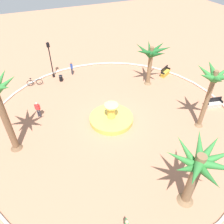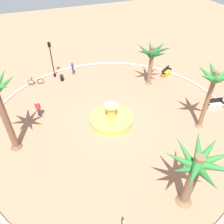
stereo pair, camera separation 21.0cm
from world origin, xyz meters
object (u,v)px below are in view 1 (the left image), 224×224
Objects in this scene: bench_west at (214,104)px; lamppost at (50,57)px; person_pedestrian_stroll at (38,109)px; trash_bin at (61,78)px; palm_tree_mid_plaza at (198,167)px; person_cyclist_helmet at (72,68)px; palm_tree_far_side at (151,55)px; fountain at (111,118)px; palm_tree_near_fountain at (212,83)px; bicycle_red_frame at (35,82)px; bench_east at (165,73)px.

bench_west is 0.39× the size of lamppost.
person_pedestrian_stroll is at bearing 68.08° from lamppost.
palm_tree_mid_plaza is at bearing 102.53° from trash_bin.
bench_west is 16.13m from person_cyclist_helmet.
trash_bin is (8.96, -4.49, -3.07)m from palm_tree_far_side.
trash_bin is 1.94m from person_cyclist_helmet.
bench_west is 1.01× the size of person_pedestrian_stroll.
bench_west is at bearing 168.49° from fountain.
palm_tree_far_side is at bearing 149.01° from lamppost.
bench_west is 16.60m from trash_bin.
fountain is at bearing -27.73° from palm_tree_near_fountain.
bench_east is at bearing 165.27° from bicycle_red_frame.
trash_bin is at bearing -26.59° from palm_tree_far_side.
palm_tree_mid_plaza is 16.46m from bench_east.
palm_tree_far_side is 9.53m from person_cyclist_helmet.
person_cyclist_helmet is at bearing -84.04° from fountain.
palm_tree_near_fountain reaches higher than fountain.
fountain is 0.84× the size of palm_tree_mid_plaza.
bench_east is 1.02× the size of person_cyclist_helmet.
fountain is 6.77m from person_pedestrian_stroll.
trash_bin is 0.43× the size of bicycle_red_frame.
palm_tree_near_fountain is 1.25× the size of palm_tree_far_side.
bicycle_red_frame is (2.30, 1.01, -2.14)m from lamppost.
palm_tree_mid_plaza is at bearing 120.73° from person_pedestrian_stroll.
bench_west is (-0.86, 7.14, 0.00)m from bench_east.
lamppost is at bearing -72.14° from fountain.
palm_tree_near_fountain is 3.50× the size of person_pedestrian_stroll.
fountain is 9.77m from person_cyclist_helmet.
bicycle_red_frame is 4.59m from person_cyclist_helmet.
lamppost is (13.25, -12.01, 2.18)m from bench_west.
fountain is at bearing 151.69° from person_pedestrian_stroll.
palm_tree_far_side is at bearing -146.37° from fountain.
bench_east is 0.98× the size of bench_west.
bench_east is at bearing 162.96° from trash_bin.
bench_west is at bearing 137.80° from lamppost.
fountain is 10.50m from bench_east.
bench_west reaches higher than trash_bin.
palm_tree_near_fountain is at bearing 152.27° from fountain.
lamppost is (3.21, -9.97, 2.24)m from fountain.
palm_tree_far_side reaches higher than person_pedestrian_stroll.
palm_tree_mid_plaza reaches higher than person_pedestrian_stroll.
palm_tree_far_side is 2.80× the size of person_pedestrian_stroll.
palm_tree_mid_plaza reaches higher than bench_east.
bicycle_red_frame is (5.51, -8.96, 0.10)m from fountain.
palm_tree_mid_plaza is at bearing 103.46° from lamppost.
palm_tree_near_fountain reaches higher than person_cyclist_helmet.
bench_east reaches higher than bicycle_red_frame.
person_pedestrian_stroll is (4.92, 6.50, 0.02)m from person_cyclist_helmet.
palm_tree_mid_plaza is 2.91× the size of person_cyclist_helmet.
person_pedestrian_stroll is at bearing 52.85° from person_cyclist_helmet.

